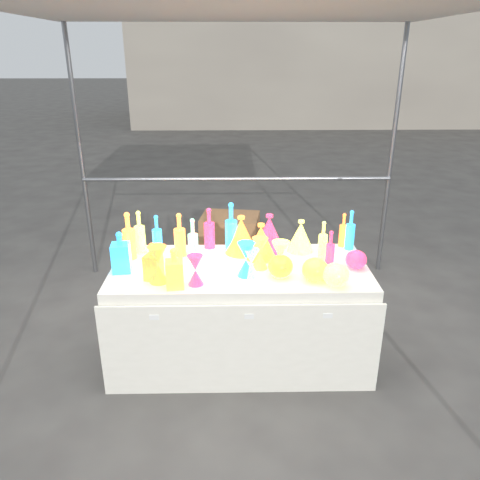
{
  "coord_description": "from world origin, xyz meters",
  "views": [
    {
      "loc": [
        -0.06,
        -2.99,
        2.16
      ],
      "look_at": [
        0.0,
        0.0,
        0.95
      ],
      "focal_mm": 35.0,
      "sensor_mm": 36.0,
      "label": 1
    }
  ],
  "objects_px": {
    "cardboard_box_closed": "(230,235)",
    "globe_0": "(315,271)",
    "display_table": "(240,313)",
    "bottle_0": "(129,236)",
    "hourglass_0": "(158,264)",
    "decanter_0": "(174,268)",
    "lampshade_0": "(261,241)"
  },
  "relations": [
    {
      "from": "decanter_0",
      "to": "hourglass_0",
      "type": "bearing_deg",
      "value": 140.1
    },
    {
      "from": "decanter_0",
      "to": "globe_0",
      "type": "height_order",
      "value": "decanter_0"
    },
    {
      "from": "decanter_0",
      "to": "lampshade_0",
      "type": "xyz_separation_m",
      "value": [
        0.58,
        0.45,
        -0.0
      ]
    },
    {
      "from": "bottle_0",
      "to": "globe_0",
      "type": "relative_size",
      "value": 2.02
    },
    {
      "from": "cardboard_box_closed",
      "to": "globe_0",
      "type": "bearing_deg",
      "value": -67.14
    },
    {
      "from": "display_table",
      "to": "globe_0",
      "type": "height_order",
      "value": "globe_0"
    },
    {
      "from": "cardboard_box_closed",
      "to": "globe_0",
      "type": "relative_size",
      "value": 3.6
    },
    {
      "from": "cardboard_box_closed",
      "to": "decanter_0",
      "type": "height_order",
      "value": "decanter_0"
    },
    {
      "from": "hourglass_0",
      "to": "lampshade_0",
      "type": "distance_m",
      "value": 0.79
    },
    {
      "from": "display_table",
      "to": "globe_0",
      "type": "xyz_separation_m",
      "value": [
        0.49,
        -0.22,
        0.45
      ]
    },
    {
      "from": "display_table",
      "to": "lampshade_0",
      "type": "xyz_separation_m",
      "value": [
        0.15,
        0.16,
        0.51
      ]
    },
    {
      "from": "bottle_0",
      "to": "hourglass_0",
      "type": "height_order",
      "value": "bottle_0"
    },
    {
      "from": "bottle_0",
      "to": "cardboard_box_closed",
      "type": "bearing_deg",
      "value": 68.0
    },
    {
      "from": "bottle_0",
      "to": "decanter_0",
      "type": "bearing_deg",
      "value": -50.57
    },
    {
      "from": "display_table",
      "to": "hourglass_0",
      "type": "height_order",
      "value": "hourglass_0"
    },
    {
      "from": "lampshade_0",
      "to": "cardboard_box_closed",
      "type": "bearing_deg",
      "value": 85.05
    },
    {
      "from": "bottle_0",
      "to": "hourglass_0",
      "type": "xyz_separation_m",
      "value": [
        0.26,
        -0.38,
        -0.05
      ]
    },
    {
      "from": "display_table",
      "to": "cardboard_box_closed",
      "type": "distance_m",
      "value": 1.96
    },
    {
      "from": "globe_0",
      "to": "decanter_0",
      "type": "bearing_deg",
      "value": -175.32
    },
    {
      "from": "display_table",
      "to": "cardboard_box_closed",
      "type": "relative_size",
      "value": 2.92
    },
    {
      "from": "cardboard_box_closed",
      "to": "lampshade_0",
      "type": "bearing_deg",
      "value": -74.42
    },
    {
      "from": "hourglass_0",
      "to": "lampshade_0",
      "type": "relative_size",
      "value": 0.95
    },
    {
      "from": "cardboard_box_closed",
      "to": "decanter_0",
      "type": "bearing_deg",
      "value": -90.46
    },
    {
      "from": "bottle_0",
      "to": "hourglass_0",
      "type": "bearing_deg",
      "value": -55.58
    },
    {
      "from": "display_table",
      "to": "globe_0",
      "type": "bearing_deg",
      "value": -24.14
    },
    {
      "from": "display_table",
      "to": "decanter_0",
      "type": "xyz_separation_m",
      "value": [
        -0.42,
        -0.29,
        0.51
      ]
    },
    {
      "from": "globe_0",
      "to": "display_table",
      "type": "bearing_deg",
      "value": 155.86
    },
    {
      "from": "hourglass_0",
      "to": "lampshade_0",
      "type": "xyz_separation_m",
      "value": [
        0.69,
        0.38,
        0.01
      ]
    },
    {
      "from": "globe_0",
      "to": "lampshade_0",
      "type": "relative_size",
      "value": 0.66
    },
    {
      "from": "hourglass_0",
      "to": "display_table",
      "type": "bearing_deg",
      "value": 22.18
    },
    {
      "from": "display_table",
      "to": "bottle_0",
      "type": "height_order",
      "value": "bottle_0"
    },
    {
      "from": "decanter_0",
      "to": "bottle_0",
      "type": "bearing_deg",
      "value": 122.87
    }
  ]
}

